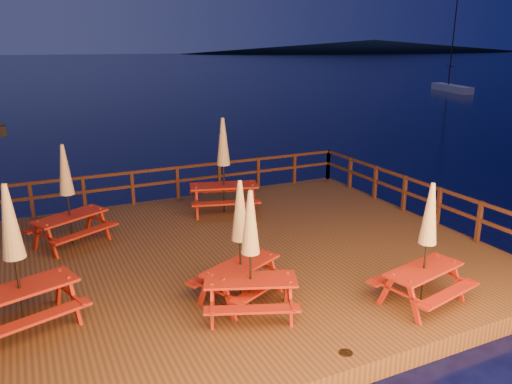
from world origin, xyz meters
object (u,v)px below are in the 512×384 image
(picnic_table_0, at_px, (223,164))
(picnic_table_2, at_px, (427,243))
(picnic_table_1, at_px, (15,257))
(sailboat, at_px, (451,88))

(picnic_table_0, distance_m, picnic_table_2, 6.94)
(picnic_table_0, xyz_separation_m, picnic_table_1, (-5.65, -4.48, -0.08))
(picnic_table_0, height_order, picnic_table_1, picnic_table_0)
(picnic_table_0, height_order, picnic_table_2, picnic_table_0)
(picnic_table_0, bearing_deg, sailboat, 52.53)
(picnic_table_0, relative_size, picnic_table_2, 1.17)
(sailboat, xyz_separation_m, picnic_table_1, (-45.24, -33.68, 1.44))
(picnic_table_1, bearing_deg, picnic_table_0, 20.67)
(sailboat, bearing_deg, picnic_table_2, -117.98)
(sailboat, distance_m, picnic_table_1, 56.41)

